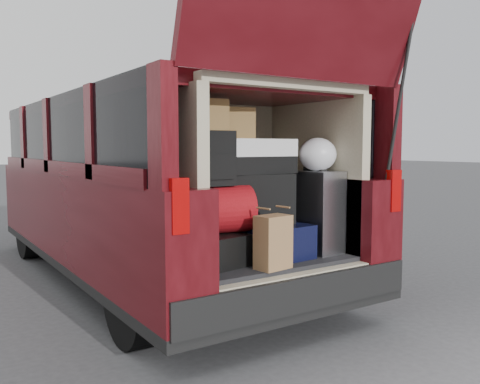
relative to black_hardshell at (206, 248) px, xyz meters
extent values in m
plane|color=#37373A|center=(0.40, -0.18, -0.65)|extent=(80.00, 80.00, 0.00)
cylinder|color=black|center=(-0.42, 0.22, -0.33)|extent=(0.24, 0.64, 0.64)
cylinder|color=black|center=(1.22, 0.22, -0.33)|extent=(0.24, 0.64, 0.64)
cylinder|color=black|center=(-0.42, 3.52, -0.33)|extent=(0.24, 0.64, 0.64)
cylinder|color=black|center=(1.22, 3.52, -0.33)|extent=(0.24, 0.64, 0.64)
cube|color=black|center=(0.40, 1.90, -0.39)|extent=(1.90, 4.85, 0.08)
cube|color=#41080B|center=(-0.38, 1.90, 0.05)|extent=(0.33, 4.85, 0.80)
cube|color=#41080B|center=(1.19, 1.90, 0.05)|extent=(0.33, 4.85, 0.80)
cube|color=#41080B|center=(0.40, 1.90, 1.08)|extent=(1.82, 4.46, 0.10)
cube|color=black|center=(-0.48, 1.80, 0.79)|extent=(0.12, 4.25, 0.68)
cube|color=black|center=(1.28, 1.80, 0.79)|extent=(0.12, 4.25, 0.68)
cube|color=black|center=(0.40, -0.47, -0.25)|extent=(1.86, 0.16, 0.22)
cube|color=#990505|center=(-0.46, -0.51, 0.37)|extent=(0.10, 0.06, 0.30)
cube|color=#990505|center=(1.26, -0.51, 0.37)|extent=(0.10, 0.06, 0.30)
cube|color=black|center=(0.40, 0.10, -0.13)|extent=(1.24, 1.05, 0.06)
cube|color=#C4B596|center=(-0.26, 0.10, 0.47)|extent=(0.08, 1.05, 1.15)
cube|color=#C4B596|center=(1.06, 0.10, 0.47)|extent=(0.08, 1.05, 1.15)
cube|color=#C4B596|center=(0.40, 0.65, 0.47)|extent=(1.34, 0.06, 1.15)
cube|color=#C4B596|center=(0.40, 0.10, 1.08)|extent=(1.34, 1.05, 0.06)
cylinder|color=black|center=(1.24, -0.58, 1.00)|extent=(0.02, 0.90, 0.76)
cube|color=black|center=(0.40, 0.10, -0.38)|extent=(1.24, 1.05, 0.55)
cube|color=black|center=(0.00, 0.00, 0.00)|extent=(0.46, 0.58, 0.21)
cube|color=black|center=(0.48, -0.05, 0.02)|extent=(0.49, 0.58, 0.24)
cube|color=silver|center=(0.88, -0.10, 0.20)|extent=(0.28, 0.42, 0.61)
cube|color=#9E6C47|center=(0.29, -0.36, 0.07)|extent=(0.24, 0.17, 0.35)
cube|color=#A00E19|center=(0.04, -0.04, 0.26)|extent=(0.54, 0.40, 0.32)
cube|color=black|center=(0.42, 0.02, 0.31)|extent=(0.54, 0.38, 0.35)
cube|color=black|center=(0.04, -0.05, 0.60)|extent=(0.26, 0.17, 0.36)
cube|color=white|center=(0.43, 0.04, 0.61)|extent=(0.56, 0.29, 0.25)
cube|color=olive|center=(0.00, -0.03, 0.89)|extent=(0.22, 0.18, 0.20)
cube|color=olive|center=(0.27, 0.04, 0.84)|extent=(0.23, 0.19, 0.21)
ellipsoid|color=white|center=(0.87, -0.13, 0.62)|extent=(0.33, 0.31, 0.25)
camera|label=1|loc=(-1.67, -2.92, 0.68)|focal=38.00mm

